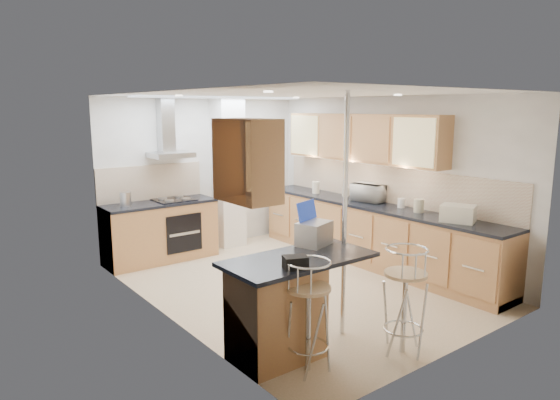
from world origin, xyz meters
TOP-DOWN VIEW (x-y plane):
  - ground at (0.00, 0.00)m, footprint 4.80×4.80m
  - room_shell at (0.32, 0.38)m, footprint 3.64×4.84m
  - right_counter at (1.50, 0.00)m, footprint 0.63×4.40m
  - back_counter at (-0.95, 2.10)m, footprint 1.70×0.63m
  - peninsula at (-1.12, -1.45)m, footprint 1.47×0.72m
  - microwave at (1.62, 0.19)m, footprint 0.42×0.55m
  - laptop at (-0.72, -1.21)m, footprint 0.42×0.36m
  - bag at (-1.37, -1.69)m, footprint 0.25×0.22m
  - bar_stool_near at (-1.30, -1.79)m, footprint 0.54×0.54m
  - bar_stool_end at (-0.35, -2.10)m, footprint 0.58×0.58m
  - jar_a at (1.46, 1.22)m, footprint 0.13×0.13m
  - jar_b at (1.66, 0.72)m, footprint 0.14×0.14m
  - jar_c at (1.56, -0.79)m, footprint 0.15×0.15m
  - jar_d at (1.62, -0.43)m, footprint 0.13×0.13m
  - bread_bin at (1.48, -1.45)m, footprint 0.45×0.49m
  - kettle at (-1.47, 2.11)m, footprint 0.16×0.16m

SIDE VIEW (x-z plane):
  - ground at x=0.00m, z-range 0.00..0.00m
  - back_counter at x=-0.95m, z-range 0.00..0.92m
  - right_counter at x=1.50m, z-range 0.00..0.92m
  - peninsula at x=-1.12m, z-range 0.01..0.95m
  - bar_stool_near at x=-1.30m, z-range 0.00..1.03m
  - bar_stool_end at x=-0.35m, z-range 0.00..1.05m
  - jar_d at x=1.62m, z-range 0.92..1.05m
  - jar_b at x=1.66m, z-range 0.92..1.07m
  - bag at x=-1.37m, z-range 0.94..1.05m
  - jar_c at x=1.56m, z-range 0.92..1.10m
  - jar_a at x=1.46m, z-range 0.92..1.12m
  - kettle at x=-1.47m, z-range 0.92..1.13m
  - bread_bin at x=1.48m, z-range 0.92..1.13m
  - microwave at x=1.62m, z-range 0.92..1.19m
  - laptop at x=-0.72m, z-range 0.94..1.18m
  - room_shell at x=0.32m, z-range 0.29..2.80m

